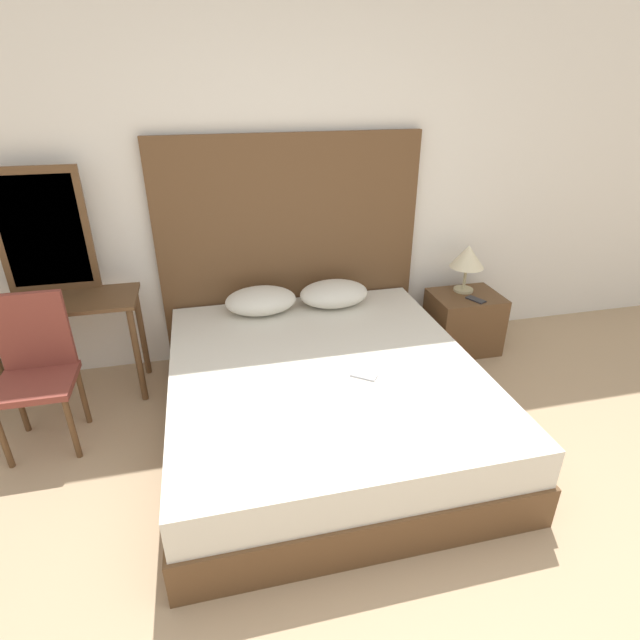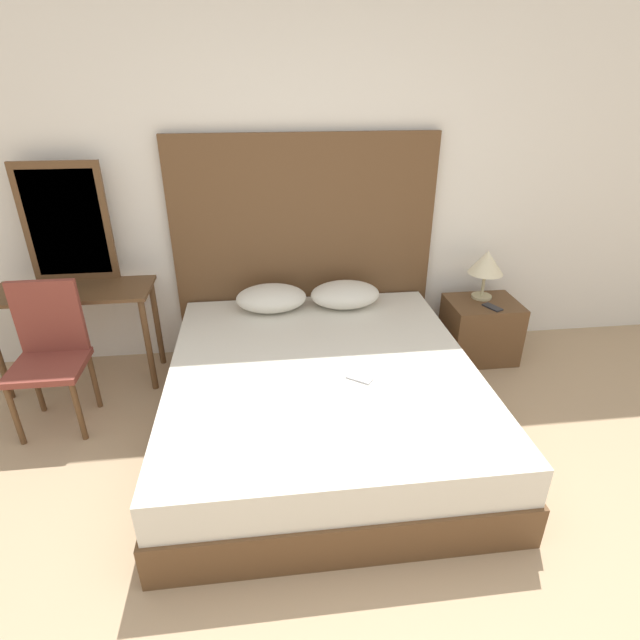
{
  "view_description": "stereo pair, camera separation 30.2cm",
  "coord_description": "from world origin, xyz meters",
  "px_view_note": "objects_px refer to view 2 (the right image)",
  "views": [
    {
      "loc": [
        -0.65,
        -1.09,
        2.08
      ],
      "look_at": [
        -0.02,
        1.54,
        0.73
      ],
      "focal_mm": 28.0,
      "sensor_mm": 36.0,
      "label": 1
    },
    {
      "loc": [
        -0.35,
        -1.14,
        2.08
      ],
      "look_at": [
        -0.02,
        1.54,
        0.73
      ],
      "focal_mm": 28.0,
      "sensor_mm": 36.0,
      "label": 2
    }
  ],
  "objects_px": {
    "phone_on_nightstand": "(492,307)",
    "bed": "(322,397)",
    "nightstand": "(480,330)",
    "vanity_desk": "(75,306)",
    "table_lamp": "(487,264)",
    "chair": "(49,347)",
    "phone_on_bed": "(359,378)"
  },
  "relations": [
    {
      "from": "vanity_desk",
      "to": "chair",
      "type": "relative_size",
      "value": 1.14
    },
    {
      "from": "nightstand",
      "to": "phone_on_nightstand",
      "type": "bearing_deg",
      "value": -80.89
    },
    {
      "from": "phone_on_bed",
      "to": "nightstand",
      "type": "distance_m",
      "value": 1.52
    },
    {
      "from": "table_lamp",
      "to": "vanity_desk",
      "type": "height_order",
      "value": "table_lamp"
    },
    {
      "from": "phone_on_bed",
      "to": "chair",
      "type": "relative_size",
      "value": 0.17
    },
    {
      "from": "table_lamp",
      "to": "vanity_desk",
      "type": "distance_m",
      "value": 3.04
    },
    {
      "from": "phone_on_nightstand",
      "to": "vanity_desk",
      "type": "relative_size",
      "value": 0.15
    },
    {
      "from": "bed",
      "to": "phone_on_bed",
      "type": "height_order",
      "value": "phone_on_bed"
    },
    {
      "from": "vanity_desk",
      "to": "nightstand",
      "type": "bearing_deg",
      "value": -0.38
    },
    {
      "from": "bed",
      "to": "phone_on_bed",
      "type": "distance_m",
      "value": 0.37
    },
    {
      "from": "bed",
      "to": "phone_on_bed",
      "type": "xyz_separation_m",
      "value": [
        0.2,
        -0.19,
        0.25
      ]
    },
    {
      "from": "chair",
      "to": "table_lamp",
      "type": "bearing_deg",
      "value": 9.63
    },
    {
      "from": "nightstand",
      "to": "phone_on_nightstand",
      "type": "xyz_separation_m",
      "value": [
        0.02,
        -0.11,
        0.25
      ]
    },
    {
      "from": "bed",
      "to": "vanity_desk",
      "type": "distance_m",
      "value": 1.87
    },
    {
      "from": "chair",
      "to": "bed",
      "type": "bearing_deg",
      "value": -10.96
    },
    {
      "from": "bed",
      "to": "phone_on_nightstand",
      "type": "height_order",
      "value": "phone_on_nightstand"
    },
    {
      "from": "nightstand",
      "to": "chair",
      "type": "relative_size",
      "value": 0.57
    },
    {
      "from": "bed",
      "to": "vanity_desk",
      "type": "relative_size",
      "value": 1.94
    },
    {
      "from": "vanity_desk",
      "to": "phone_on_bed",
      "type": "bearing_deg",
      "value": -27.55
    },
    {
      "from": "phone_on_bed",
      "to": "chair",
      "type": "xyz_separation_m",
      "value": [
        -1.88,
        0.51,
        0.04
      ]
    },
    {
      "from": "phone_on_bed",
      "to": "phone_on_nightstand",
      "type": "distance_m",
      "value": 1.45
    },
    {
      "from": "table_lamp",
      "to": "nightstand",
      "type": "bearing_deg",
      "value": -97.52
    },
    {
      "from": "nightstand",
      "to": "vanity_desk",
      "type": "height_order",
      "value": "vanity_desk"
    },
    {
      "from": "phone_on_nightstand",
      "to": "vanity_desk",
      "type": "distance_m",
      "value": 3.04
    },
    {
      "from": "bed",
      "to": "phone_on_nightstand",
      "type": "xyz_separation_m",
      "value": [
        1.38,
        0.65,
        0.25
      ]
    },
    {
      "from": "phone_on_bed",
      "to": "table_lamp",
      "type": "relative_size",
      "value": 0.42
    },
    {
      "from": "table_lamp",
      "to": "chair",
      "type": "distance_m",
      "value": 3.11
    },
    {
      "from": "bed",
      "to": "vanity_desk",
      "type": "height_order",
      "value": "vanity_desk"
    },
    {
      "from": "table_lamp",
      "to": "phone_on_nightstand",
      "type": "distance_m",
      "value": 0.34
    },
    {
      "from": "phone_on_nightstand",
      "to": "bed",
      "type": "bearing_deg",
      "value": -154.73
    },
    {
      "from": "bed",
      "to": "chair",
      "type": "height_order",
      "value": "chair"
    },
    {
      "from": "vanity_desk",
      "to": "phone_on_nightstand",
      "type": "bearing_deg",
      "value": -2.4
    }
  ]
}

